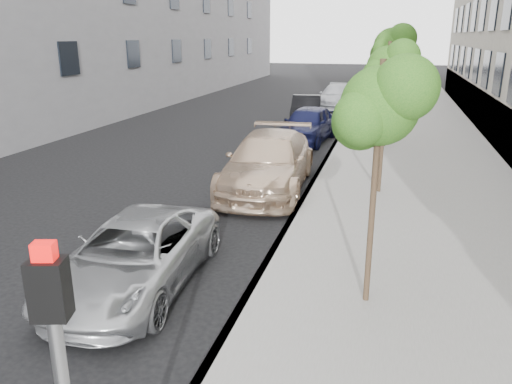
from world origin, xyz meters
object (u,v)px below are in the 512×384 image
at_px(minivan, 134,255).
at_px(sedan_blue, 308,124).
at_px(tree_near, 382,106).
at_px(tree_far, 393,46).
at_px(sedan_rear, 337,96).
at_px(tree_mid, 389,68).
at_px(sedan_black, 306,109).
at_px(suv, 268,162).

relative_size(minivan, sedan_blue, 1.00).
bearing_deg(tree_near, tree_far, 90.00).
bearing_deg(sedan_blue, minivan, -87.27).
bearing_deg(sedan_rear, tree_far, -71.41).
relative_size(minivan, sedan_rear, 0.91).
distance_m(tree_near, minivan, 5.09).
distance_m(tree_near, tree_far, 13.02).
distance_m(tree_near, tree_mid, 6.50).
height_order(tree_near, sedan_rear, tree_near).
bearing_deg(sedan_blue, tree_mid, -58.75).
bearing_deg(sedan_black, minivan, -97.30).
height_order(suv, sedan_blue, suv).
distance_m(tree_far, suv, 8.12).
relative_size(tree_near, suv, 0.71).
distance_m(tree_mid, tree_far, 6.52).
bearing_deg(tree_near, tree_mid, 90.00).
xyz_separation_m(tree_far, minivan, (-4.21, -13.37, -3.45)).
xyz_separation_m(tree_far, sedan_blue, (-3.33, 0.67, -3.31)).
distance_m(tree_near, suv, 7.64).
bearing_deg(sedan_rear, sedan_blue, -87.02).
height_order(tree_mid, sedan_rear, tree_mid).
height_order(tree_far, minivan, tree_far).
xyz_separation_m(tree_near, suv, (-3.33, 6.35, -2.63)).
distance_m(suv, sedan_black, 12.40).
height_order(tree_near, tree_far, tree_far).
xyz_separation_m(tree_far, sedan_black, (-4.26, 5.72, -3.38)).
relative_size(minivan, sedan_black, 1.06).
height_order(tree_near, suv, tree_near).
distance_m(minivan, sedan_blue, 14.06).
distance_m(tree_mid, suv, 4.36).
distance_m(tree_far, minivan, 14.44).
bearing_deg(tree_far, minivan, -107.48).
xyz_separation_m(suv, sedan_blue, (0.00, 7.32, -0.05)).
bearing_deg(sedan_rear, sedan_black, -95.63).
height_order(tree_mid, suv, tree_mid).
relative_size(tree_mid, suv, 0.74).
height_order(minivan, sedan_blue, sedan_blue).
relative_size(tree_near, tree_far, 0.85).
xyz_separation_m(tree_mid, tree_far, (0.00, 6.50, 0.44)).
bearing_deg(suv, sedan_rear, 86.95).
bearing_deg(sedan_black, tree_far, -60.75).
bearing_deg(sedan_black, sedan_rear, 73.94).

